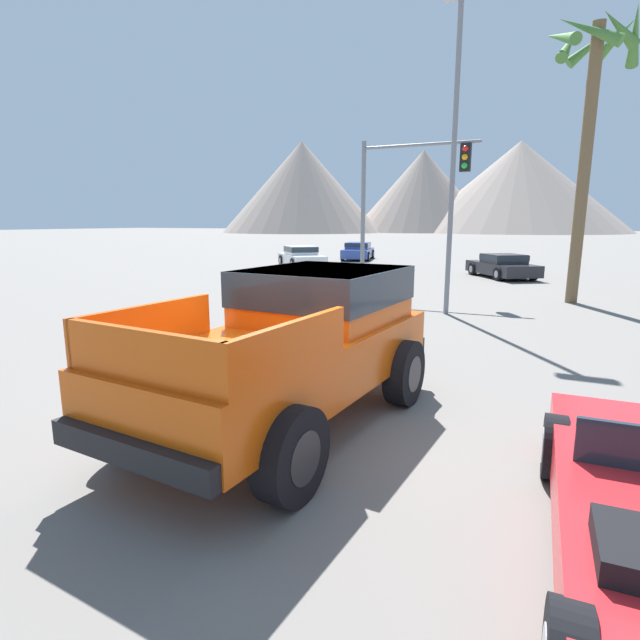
{
  "coord_description": "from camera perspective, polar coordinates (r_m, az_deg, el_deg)",
  "views": [
    {
      "loc": [
        2.73,
        -5.53,
        2.6
      ],
      "look_at": [
        -0.22,
        0.84,
        1.21
      ],
      "focal_mm": 28.0,
      "sensor_mm": 36.0,
      "label": 1
    }
  ],
  "objects": [
    {
      "name": "ground_plane",
      "position": [
        6.69,
        -1.29,
        -11.7
      ],
      "size": [
        320.0,
        320.0,
        0.0
      ],
      "primitive_type": "plane",
      "color": "slate"
    },
    {
      "name": "orange_pickup_truck",
      "position": [
        6.56,
        -2.29,
        -1.9
      ],
      "size": [
        2.7,
        5.2,
        1.96
      ],
      "rotation": [
        0.0,
        0.0,
        -0.09
      ],
      "color": "#CC4C0C",
      "rests_on": "ground_plane"
    },
    {
      "name": "parked_car_dark",
      "position": [
        25.16,
        20.13,
        5.86
      ],
      "size": [
        3.72,
        4.34,
        1.11
      ],
      "rotation": [
        0.0,
        0.0,
        0.59
      ],
      "color": "#232328",
      "rests_on": "ground_plane"
    },
    {
      "name": "parked_car_white",
      "position": [
        28.62,
        -2.16,
        7.23
      ],
      "size": [
        4.18,
        4.32,
        1.24
      ],
      "rotation": [
        0.0,
        0.0,
        3.89
      ],
      "color": "white",
      "rests_on": "ground_plane"
    },
    {
      "name": "parked_car_blue",
      "position": [
        35.07,
        4.37,
        7.89
      ],
      "size": [
        2.66,
        4.57,
        1.2
      ],
      "rotation": [
        0.0,
        0.0,
        0.22
      ],
      "color": "#334C9E",
      "rests_on": "ground_plane"
    },
    {
      "name": "traffic_light_main",
      "position": [
        18.45,
        9.87,
        14.87
      ],
      "size": [
        4.16,
        0.38,
        5.45
      ],
      "color": "slate",
      "rests_on": "ground_plane"
    },
    {
      "name": "street_lamp_post",
      "position": [
        14.77,
        15.15,
        20.16
      ],
      "size": [
        0.9,
        0.24,
        8.42
      ],
      "color": "slate",
      "rests_on": "ground_plane"
    },
    {
      "name": "palm_tree_tall",
      "position": [
        18.26,
        28.53,
        21.82
      ],
      "size": [
        2.81,
        2.62,
        8.59
      ],
      "color": "brown",
      "rests_on": "ground_plane"
    },
    {
      "name": "distant_mountain_range",
      "position": [
        130.53,
        13.08,
        14.46
      ],
      "size": [
        93.46,
        67.58,
        21.73
      ],
      "color": "gray",
      "rests_on": "ground_plane"
    }
  ]
}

